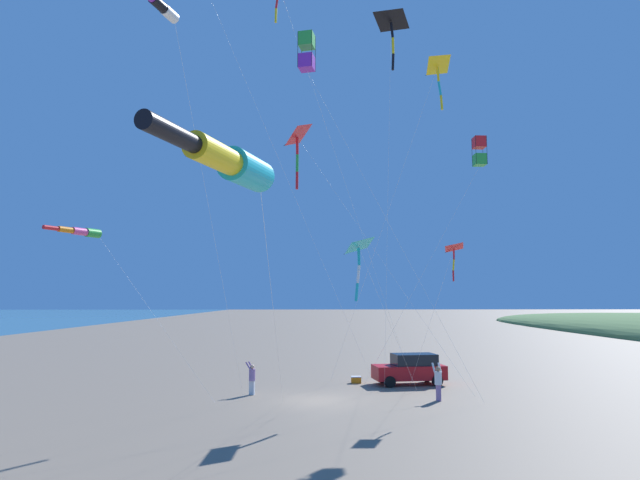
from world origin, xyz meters
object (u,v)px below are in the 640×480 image
kite_box_rainbow_low_near (307,52)px  kite_box_yellow_midlevel (479,151)px  kite_delta_checkered_midright (391,22)px  person_child_green_jacket (252,377)px  kite_windsock_long_streamer_right (230,163)px  kite_windsock_blue_topmost (81,232)px  kite_delta_striped_overhead (296,136)px  cooler_box (356,380)px  kite_delta_small_distant (358,246)px  kite_delta_red_high_left (453,248)px  kite_delta_long_streamer_left (437,66)px  person_adult_flyer (438,380)px  parked_car (410,369)px

kite_box_rainbow_low_near → kite_box_yellow_midlevel: 11.26m
kite_delta_checkered_midright → kite_box_yellow_midlevel: size_ratio=1.52×
kite_box_rainbow_low_near → kite_box_yellow_midlevel: size_ratio=1.25×
person_child_green_jacket → kite_windsock_long_streamer_right: bearing=93.7°
kite_windsock_blue_topmost → kite_delta_striped_overhead: 12.17m
cooler_box → kite_windsock_blue_topmost: kite_windsock_blue_topmost is taller
person_child_green_jacket → kite_delta_small_distant: kite_delta_small_distant is taller
person_child_green_jacket → kite_delta_red_high_left: (-10.54, 2.68, 6.84)m
cooler_box → kite_delta_striped_overhead: size_ratio=0.04×
kite_delta_long_streamer_left → kite_delta_striped_overhead: kite_delta_long_streamer_left is taller
kite_box_rainbow_low_near → kite_delta_checkered_midright: (-4.85, -4.92, 4.29)m
cooler_box → kite_delta_long_streamer_left: (-3.71, 7.08, 17.22)m
person_adult_flyer → kite_delta_checkered_midright: (1.97, -1.09, 20.01)m
kite_delta_red_high_left → kite_box_yellow_midlevel: 6.09m
person_adult_flyer → kite_windsock_long_streamer_right: bearing=63.8°
parked_car → kite_windsock_blue_topmost: (17.44, 7.10, 7.48)m
kite_box_rainbow_low_near → kite_windsock_blue_topmost: kite_box_rainbow_low_near is taller
kite_delta_small_distant → kite_box_rainbow_low_near: bearing=38.0°
kite_box_rainbow_low_near → kite_windsock_blue_topmost: 13.93m
kite_delta_small_distant → kite_delta_red_high_left: bearing=-166.0°
kite_delta_red_high_left → kite_delta_small_distant: bearing=14.0°
person_child_green_jacket → kite_box_rainbow_low_near: 17.12m
kite_delta_checkered_midright → person_adult_flyer: bearing=151.0°
kite_windsock_blue_topmost → kite_delta_striped_overhead: (-10.41, -2.63, 5.74)m
parked_car → kite_delta_checkered_midright: kite_delta_checkered_midright is taller
kite_box_rainbow_low_near → kite_delta_red_high_left: 12.21m
kite_delta_small_distant → kite_box_yellow_midlevel: size_ratio=0.58×
kite_windsock_blue_topmost → kite_box_yellow_midlevel: kite_box_yellow_midlevel is taller
kite_delta_long_streamer_left → kite_delta_small_distant: 10.65m
person_adult_flyer → kite_delta_red_high_left: (-0.81, 0.58, 6.77)m
person_child_green_jacket → kite_delta_red_high_left: 12.84m
parked_car → cooler_box: 3.43m
kite_box_rainbow_low_near → kite_delta_red_high_left: kite_box_rainbow_low_near is taller
kite_box_yellow_midlevel → person_adult_flyer: bearing=16.6°
parked_car → kite_delta_red_high_left: kite_delta_red_high_left is taller
parked_car → kite_box_yellow_midlevel: bearing=125.1°
person_adult_flyer → kite_box_yellow_midlevel: (-2.84, -0.85, 12.33)m
person_child_green_jacket → kite_box_rainbow_low_near: bearing=116.1°
kite_windsock_long_streamer_right → kite_delta_small_distant: bearing=-105.2°
cooler_box → kite_delta_small_distant: (0.66, 7.93, 7.54)m
person_adult_flyer → kite_delta_checkered_midright: bearing=-29.0°
kite_delta_checkered_midright → kite_windsock_blue_topmost: (15.82, 2.80, -12.62)m
kite_windsock_blue_topmost → kite_box_yellow_midlevel: bearing=-172.9°
kite_delta_checkered_midright → kite_delta_small_distant: kite_delta_checkered_midright is taller
kite_delta_small_distant → kite_delta_striped_overhead: size_ratio=0.56×
kite_delta_red_high_left → person_child_green_jacket: bearing=-14.3°
person_adult_flyer → person_child_green_jacket: person_adult_flyer is taller
parked_car → kite_delta_long_streamer_left: 17.68m
cooler_box → kite_windsock_long_streamer_right: (4.85, 23.31, 7.67)m
kite_delta_red_high_left → kite_delta_checkered_midright: bearing=-31.0°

